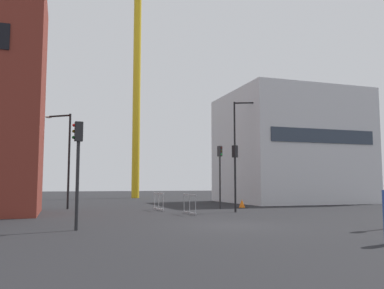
# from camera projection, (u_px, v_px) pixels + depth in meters

# --- Properties ---
(ground) EXTENTS (160.00, 160.00, 0.00)m
(ground) POSITION_uv_depth(u_px,v_px,m) (234.00, 226.00, 15.83)
(ground) COLOR black
(office_block) EXTENTS (11.16, 10.23, 9.69)m
(office_block) POSITION_uv_depth(u_px,v_px,m) (289.00, 148.00, 36.60)
(office_block) COLOR silver
(office_block) RESTS_ON ground
(construction_crane) EXTENTS (13.82, 5.27, 26.99)m
(construction_crane) POSITION_uv_depth(u_px,v_px,m) (139.00, 56.00, 48.86)
(construction_crane) COLOR gold
(construction_crane) RESTS_ON ground
(streetlamp_tall) EXTENTS (1.94, 0.90, 7.99)m
(streetlamp_tall) POSITION_uv_depth(u_px,v_px,m) (238.00, 144.00, 31.18)
(streetlamp_tall) COLOR black
(streetlamp_tall) RESTS_ON ground
(streetlamp_short) EXTENTS (1.68, 1.24, 6.28)m
(streetlamp_short) POSITION_uv_depth(u_px,v_px,m) (66.00, 151.00, 26.77)
(streetlamp_short) COLOR black
(streetlamp_short) RESTS_ON ground
(traffic_light_near) EXTENTS (0.38, 0.26, 3.85)m
(traffic_light_near) POSITION_uv_depth(u_px,v_px,m) (78.00, 157.00, 14.45)
(traffic_light_near) COLOR #232326
(traffic_light_near) RESTS_ON ground
(traffic_light_corner) EXTENTS (0.39, 0.34, 3.87)m
(traffic_light_corner) POSITION_uv_depth(u_px,v_px,m) (235.00, 167.00, 23.59)
(traffic_light_corner) COLOR black
(traffic_light_corner) RESTS_ON ground
(traffic_light_far) EXTENTS (0.31, 0.39, 4.17)m
(traffic_light_far) POSITION_uv_depth(u_px,v_px,m) (220.00, 167.00, 27.13)
(traffic_light_far) COLOR #2D2D30
(traffic_light_far) RESTS_ON ground
(safety_barrier_left_run) EXTENTS (0.12, 2.04, 1.08)m
(safety_barrier_left_run) POSITION_uv_depth(u_px,v_px,m) (190.00, 204.00, 21.62)
(safety_barrier_left_run) COLOR gray
(safety_barrier_left_run) RESTS_ON ground
(safety_barrier_rear) EXTENTS (0.15, 2.10, 1.08)m
(safety_barrier_rear) POSITION_uv_depth(u_px,v_px,m) (159.00, 201.00, 24.94)
(safety_barrier_rear) COLOR #B2B5BA
(safety_barrier_rear) RESTS_ON ground
(traffic_cone_orange) EXTENTS (0.59, 0.59, 0.59)m
(traffic_cone_orange) POSITION_uv_depth(u_px,v_px,m) (242.00, 204.00, 27.53)
(traffic_cone_orange) COLOR black
(traffic_cone_orange) RESTS_ON ground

